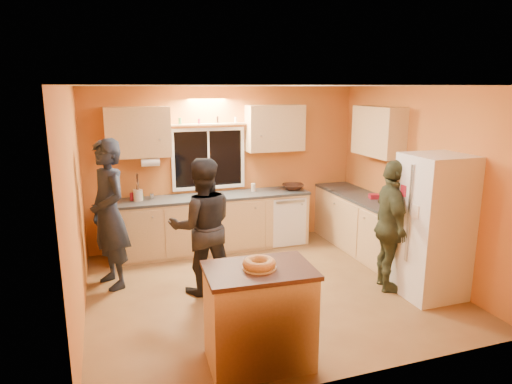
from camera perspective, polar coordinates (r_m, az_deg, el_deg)
name	(u,v)px	position (r m, az deg, el deg)	size (l,w,h in m)	color
ground	(267,289)	(6.12, 1.41, -12.00)	(4.50, 4.50, 0.00)	brown
room_shell	(266,162)	(6.05, 1.22, 3.79)	(4.54, 4.04, 2.61)	#C57C32
back_counter	(232,221)	(7.48, -2.96, -3.60)	(4.23, 0.62, 0.90)	tan
right_counter	(376,230)	(7.22, 14.77, -4.65)	(0.62, 1.84, 0.90)	tan
refrigerator	(433,227)	(6.06, 21.27, -4.06)	(0.72, 0.70, 1.80)	silver
island	(259,315)	(4.44, 0.40, -15.18)	(1.03, 0.73, 0.97)	tan
bundt_pastry	(259,264)	(4.22, 0.41, -8.93)	(0.31, 0.31, 0.09)	tan
person_left	(109,214)	(6.20, -17.90, -2.67)	(0.71, 0.47, 1.96)	black
person_center	(202,226)	(5.79, -6.73, -4.30)	(0.85, 0.66, 1.74)	black
person_right	(391,226)	(6.08, 16.53, -4.13)	(1.00, 0.42, 1.71)	#2D3220
mixing_bowl	(293,187)	(7.69, 4.66, 0.64)	(0.36, 0.36, 0.09)	black
utensil_crock	(138,195)	(7.14, -14.52, -0.39)	(0.14, 0.14, 0.17)	beige
potted_plant	(407,204)	(6.51, 18.31, -1.42)	(0.25, 0.22, 0.28)	gray
red_box	(375,196)	(7.28, 14.60, -0.53)	(0.16, 0.12, 0.07)	maroon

